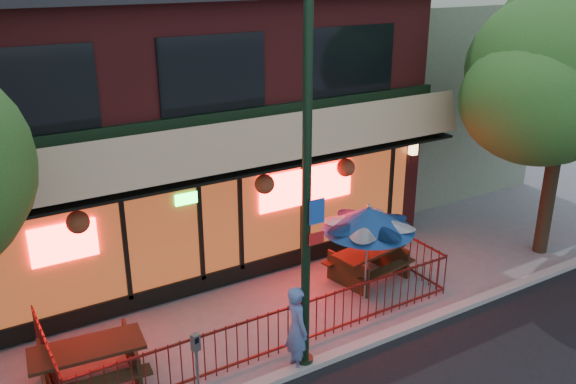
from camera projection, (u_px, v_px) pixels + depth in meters
name	position (u px, v px, depth m)	size (l,w,h in m)	color
ground	(293.00, 355.00, 11.86)	(80.00, 80.00, 0.00)	gray
curb	(307.00, 366.00, 11.44)	(80.00, 0.25, 0.12)	#999993
restaurant_building	(152.00, 85.00, 16.08)	(12.96, 9.49, 8.05)	maroon
neighbor_building	(396.00, 89.00, 21.33)	(6.00, 7.00, 6.00)	gray
patio_fence	(280.00, 315.00, 12.04)	(8.44, 2.62, 1.00)	#501411
street_light	(306.00, 213.00, 10.43)	(0.43, 0.32, 7.00)	black
street_tree_right	(568.00, 61.00, 14.49)	(4.80, 4.80, 7.02)	#2E2317
picnic_table_left	(88.00, 361.00, 10.80)	(2.12, 1.71, 0.84)	#301F11
picnic_table_right	(369.00, 259.00, 14.58)	(2.02, 1.66, 0.78)	#322311
patio_umbrella	(368.00, 219.00, 13.16)	(2.03, 2.03, 2.31)	gray
pedestrian	(297.00, 328.00, 11.21)	(0.63, 0.41, 1.72)	#526DA4
parking_meter_near	(197.00, 359.00, 10.09)	(0.16, 0.14, 1.49)	gray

